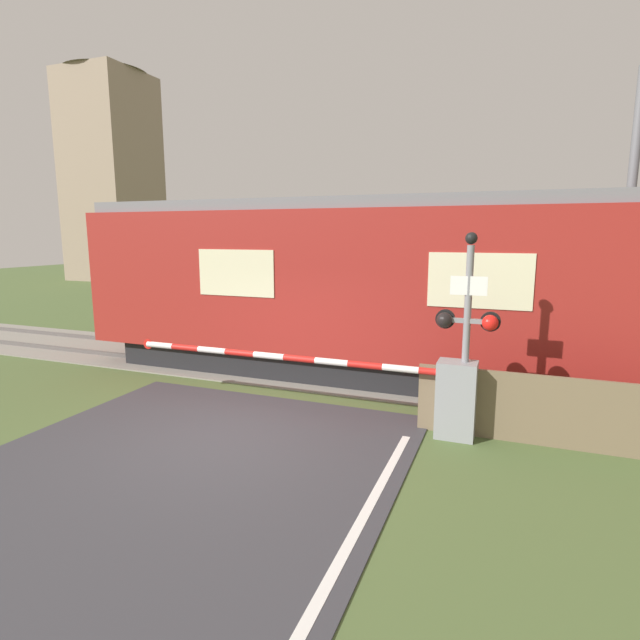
# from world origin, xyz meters

# --- Properties ---
(ground_plane) EXTENTS (80.00, 80.00, 0.00)m
(ground_plane) POSITION_xyz_m (0.00, 0.00, 0.00)
(ground_plane) COLOR #4C6033
(track_bed) EXTENTS (36.00, 3.20, 0.13)m
(track_bed) POSITION_xyz_m (0.00, 4.12, 0.02)
(track_bed) COLOR gray
(track_bed) RESTS_ON ground_plane
(train) EXTENTS (17.90, 2.75, 3.91)m
(train) POSITION_xyz_m (3.58, 4.12, 2.00)
(train) COLOR black
(train) RESTS_ON ground_plane
(crossing_barrier) EXTENTS (6.35, 0.44, 1.23)m
(crossing_barrier) POSITION_xyz_m (2.87, 1.32, 0.69)
(crossing_barrier) COLOR gray
(crossing_barrier) RESTS_ON ground_plane
(signal_post) EXTENTS (0.97, 0.26, 3.21)m
(signal_post) POSITION_xyz_m (3.51, 1.36, 1.83)
(signal_post) COLOR gray
(signal_post) RESTS_ON ground_plane
(catenary_pole) EXTENTS (0.20, 1.90, 6.69)m
(catenary_pole) POSITION_xyz_m (6.44, 6.52, 3.50)
(catenary_pole) COLOR slate
(catenary_pole) RESTS_ON ground_plane
(distant_building) EXTENTS (5.45, 5.45, 14.57)m
(distant_building) POSITION_xyz_m (-22.10, 21.60, 7.36)
(distant_building) COLOR gray
(distant_building) RESTS_ON ground_plane
(roadside_fence) EXTENTS (4.14, 0.06, 1.10)m
(roadside_fence) POSITION_xyz_m (4.87, 1.47, 0.55)
(roadside_fence) COLOR #726047
(roadside_fence) RESTS_ON ground_plane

